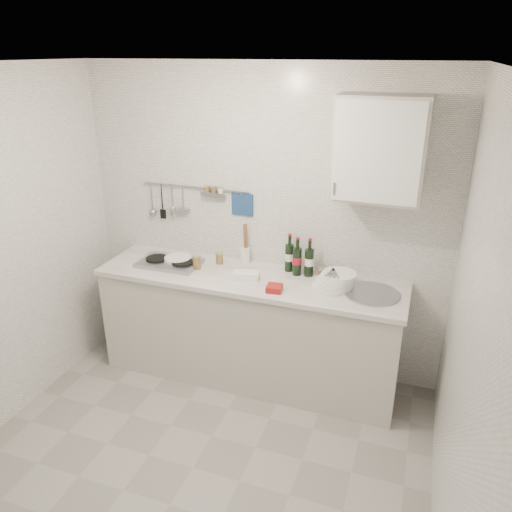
{
  "coord_description": "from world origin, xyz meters",
  "views": [
    {
      "loc": [
        1.23,
        -2.23,
        2.56
      ],
      "look_at": [
        0.13,
        0.9,
        1.19
      ],
      "focal_mm": 35.0,
      "sensor_mm": 36.0,
      "label": 1
    }
  ],
  "objects_px": {
    "plate_stack_sink": "(335,281)",
    "plate_stack_hob": "(177,260)",
    "wall_cabinet": "(380,149)",
    "utensil_crock": "(245,253)",
    "wine_bottles": "(299,255)"
  },
  "relations": [
    {
      "from": "wall_cabinet",
      "to": "plate_stack_sink",
      "type": "bearing_deg",
      "value": -158.47
    },
    {
      "from": "wall_cabinet",
      "to": "plate_stack_hob",
      "type": "relative_size",
      "value": 2.82
    },
    {
      "from": "plate_stack_sink",
      "to": "plate_stack_hob",
      "type": "bearing_deg",
      "value": 179.0
    },
    {
      "from": "wall_cabinet",
      "to": "utensil_crock",
      "type": "relative_size",
      "value": 2.01
    },
    {
      "from": "wall_cabinet",
      "to": "wine_bottles",
      "type": "height_order",
      "value": "wall_cabinet"
    },
    {
      "from": "plate_stack_hob",
      "to": "plate_stack_sink",
      "type": "distance_m",
      "value": 1.34
    },
    {
      "from": "plate_stack_hob",
      "to": "wine_bottles",
      "type": "height_order",
      "value": "wine_bottles"
    },
    {
      "from": "plate_stack_sink",
      "to": "utensil_crock",
      "type": "distance_m",
      "value": 0.83
    },
    {
      "from": "wine_bottles",
      "to": "plate_stack_hob",
      "type": "bearing_deg",
      "value": -172.97
    },
    {
      "from": "plate_stack_sink",
      "to": "wall_cabinet",
      "type": "bearing_deg",
      "value": 21.53
    },
    {
      "from": "wall_cabinet",
      "to": "plate_stack_sink",
      "type": "height_order",
      "value": "wall_cabinet"
    },
    {
      "from": "plate_stack_hob",
      "to": "wine_bottles",
      "type": "bearing_deg",
      "value": 7.03
    },
    {
      "from": "utensil_crock",
      "to": "wine_bottles",
      "type": "bearing_deg",
      "value": -8.62
    },
    {
      "from": "plate_stack_hob",
      "to": "utensil_crock",
      "type": "xyz_separation_m",
      "value": [
        0.54,
        0.2,
        0.06
      ]
    },
    {
      "from": "plate_stack_sink",
      "to": "wine_bottles",
      "type": "distance_m",
      "value": 0.37
    }
  ]
}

